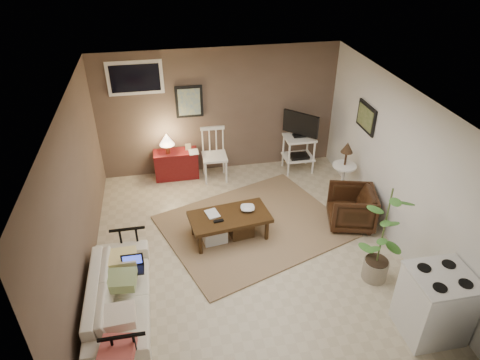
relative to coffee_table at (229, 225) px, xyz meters
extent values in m
plane|color=#C1B293|center=(0.20, -0.27, -0.26)|extent=(5.00, 5.00, 0.00)
cube|color=black|center=(-0.35, 2.20, 1.19)|extent=(0.50, 0.03, 0.60)
cube|color=black|center=(2.43, 0.78, 1.26)|extent=(0.03, 0.60, 0.45)
cube|color=white|center=(-1.25, 2.20, 1.69)|extent=(0.96, 0.03, 0.60)
cube|color=#987858|center=(0.44, 0.20, -0.24)|extent=(3.30, 2.97, 0.03)
cube|color=#3C2710|center=(0.01, 0.00, 0.15)|extent=(1.29, 0.78, 0.06)
cylinder|color=#3C2710|center=(-0.48, -0.30, -0.06)|extent=(0.06, 0.06, 0.39)
cylinder|color=#3C2710|center=(0.56, -0.16, -0.06)|extent=(0.06, 0.06, 0.39)
cylinder|color=#3C2710|center=(-0.54, 0.16, -0.06)|extent=(0.06, 0.06, 0.39)
cylinder|color=#3C2710|center=(0.50, 0.30, -0.06)|extent=(0.06, 0.06, 0.39)
cube|color=black|center=(-0.18, -0.13, 0.19)|extent=(0.16, 0.07, 0.02)
cube|color=#4D361B|center=(0.19, 0.02, -0.12)|extent=(0.39, 0.35, 0.26)
cube|color=silver|center=(-0.24, -0.03, -0.14)|extent=(0.39, 0.35, 0.22)
imported|color=white|center=(-1.60, -1.19, 0.11)|extent=(0.54, 1.86, 0.73)
cube|color=black|center=(-1.42, -0.92, 0.16)|extent=(0.29, 0.20, 0.01)
cube|color=black|center=(-1.42, -0.82, 0.26)|extent=(0.29, 0.01, 0.18)
cube|color=blue|center=(-1.42, -0.83, 0.26)|extent=(0.24, 0.00, 0.14)
cube|color=maroon|center=(-0.68, 2.03, 0.02)|extent=(0.82, 0.36, 0.55)
cylinder|color=#9D6A3C|center=(-0.82, 1.99, 0.38)|extent=(0.09, 0.09, 0.18)
cone|color=#FFDCB7|center=(-0.82, 1.99, 0.58)|extent=(0.27, 0.27, 0.22)
cube|color=tan|center=(-0.44, 2.04, 0.35)|extent=(0.11, 0.02, 0.14)
cube|color=white|center=(0.03, 1.83, 0.22)|extent=(0.46, 0.46, 0.04)
cylinder|color=white|center=(-0.16, 1.64, -0.03)|extent=(0.04, 0.04, 0.45)
cylinder|color=white|center=(0.22, 1.63, -0.03)|extent=(0.04, 0.04, 0.45)
cylinder|color=white|center=(-0.15, 2.02, -0.03)|extent=(0.04, 0.04, 0.45)
cylinder|color=white|center=(0.23, 2.01, -0.03)|extent=(0.04, 0.04, 0.45)
cube|color=white|center=(0.04, 2.03, 0.71)|extent=(0.45, 0.05, 0.06)
cube|color=white|center=(1.69, 1.84, 0.45)|extent=(0.57, 0.47, 0.04)
cube|color=white|center=(1.69, 1.84, 0.03)|extent=(0.57, 0.47, 0.03)
cylinder|color=white|center=(1.44, 1.65, 0.11)|extent=(0.04, 0.04, 0.72)
cylinder|color=white|center=(1.94, 1.65, 0.11)|extent=(0.04, 0.04, 0.72)
cylinder|color=white|center=(1.44, 2.04, 0.11)|extent=(0.04, 0.04, 0.72)
cylinder|color=white|center=(1.94, 2.04, 0.11)|extent=(0.04, 0.04, 0.72)
cube|color=black|center=(1.69, 1.84, 0.50)|extent=(0.26, 0.14, 0.03)
cube|color=black|center=(1.69, 1.84, 0.74)|extent=(0.54, 0.56, 0.43)
cube|color=#DD9A55|center=(1.69, 1.84, 0.74)|extent=(0.44, 0.45, 0.35)
cube|color=black|center=(1.69, 1.79, 0.05)|extent=(0.36, 0.26, 0.10)
cylinder|color=white|center=(2.16, 0.76, -0.24)|extent=(0.29, 0.29, 0.03)
cylinder|color=white|center=(2.16, 0.76, 0.07)|extent=(0.06, 0.06, 0.62)
cylinder|color=white|center=(2.16, 0.76, 0.39)|extent=(0.41, 0.41, 0.03)
cylinder|color=black|center=(2.16, 0.76, 0.54)|extent=(0.04, 0.04, 0.27)
cone|color=#382617|center=(2.16, 0.76, 0.75)|extent=(0.21, 0.21, 0.18)
imported|color=black|center=(1.99, -0.02, 0.10)|extent=(0.81, 0.84, 0.71)
cylinder|color=tan|center=(1.84, -1.24, -0.11)|extent=(0.34, 0.34, 0.30)
cylinder|color=#4C602D|center=(1.84, -1.24, 0.64)|extent=(0.02, 0.02, 1.18)
cube|color=silver|center=(2.08, -2.20, 0.18)|extent=(0.68, 0.63, 0.88)
cube|color=silver|center=(2.08, -2.20, 0.63)|extent=(0.70, 0.65, 0.03)
cylinder|color=black|center=(1.92, -2.35, 0.65)|extent=(0.16, 0.16, 0.01)
cylinder|color=black|center=(2.24, -2.35, 0.65)|extent=(0.16, 0.16, 0.01)
cylinder|color=black|center=(1.92, -2.04, 0.65)|extent=(0.16, 0.16, 0.01)
cylinder|color=black|center=(2.24, -2.04, 0.65)|extent=(0.16, 0.16, 0.01)
imported|color=#3C2710|center=(0.31, 0.09, 0.29)|extent=(0.22, 0.09, 0.22)
imported|color=#3C2710|center=(-0.33, 0.06, 0.30)|extent=(0.18, 0.06, 0.25)
imported|color=#3C2710|center=(-0.43, 1.92, 0.41)|extent=(0.17, 0.02, 0.23)
camera|label=1|loc=(-0.83, -5.19, 4.08)|focal=32.00mm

